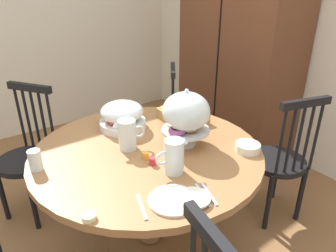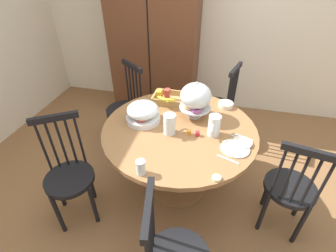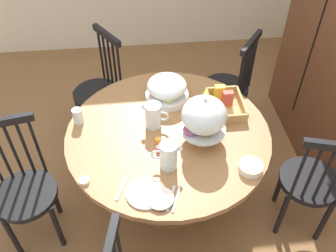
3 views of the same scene
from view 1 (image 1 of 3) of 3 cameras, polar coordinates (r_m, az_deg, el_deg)
The scene contains 21 objects.
wall_left at distance 3.84m, azimuth -20.27°, elevation 18.85°, with size 0.06×4.32×2.60m, color silver.
wooden_armoire at distance 3.07m, azimuth 12.91°, elevation 12.53°, with size 1.18×0.60×1.96m.
dining_table at distance 1.90m, azimuth -3.69°, elevation -9.14°, with size 1.31×1.31×0.74m.
windsor_chair_near_window at distance 2.78m, azimuth -1.95°, elevation 0.29°, with size 0.46×0.46×0.97m.
windsor_chair_by_cabinet at distance 2.46m, azimuth -24.25°, elevation -5.53°, with size 0.46×0.46×0.97m.
windsor_chair_host_seat at distance 2.34m, azimuth 19.72°, elevation -6.34°, with size 0.42×0.42×0.97m.
pastry_stand_with_dome at distance 1.75m, azimuth 3.30°, elevation 2.22°, with size 0.28×0.28×0.34m.
fruit_platter_covered at distance 2.03m, azimuth -8.37°, elevation 1.90°, with size 0.30×0.30×0.18m.
orange_juice_pitcher at distance 1.77m, azimuth -7.45°, elevation -1.80°, with size 0.10×0.18×0.18m.
milk_pitcher at distance 1.54m, azimuth 1.07°, elevation -5.88°, with size 0.10×0.18×0.18m.
cereal_basket at distance 2.13m, azimuth 2.08°, elevation 2.07°, with size 0.32×0.30×0.12m.
china_plate_large at distance 1.39m, azimuth 0.93°, elevation -13.42°, with size 0.22×0.22×0.01m, color white.
china_plate_small at distance 1.39m, azimuth 4.73°, elevation -12.97°, with size 0.15×0.15×0.01m, color white.
cereal_bowl at distance 1.81m, azimuth 14.41°, elevation -3.80°, with size 0.14×0.14×0.04m, color white.
drinking_glass at distance 1.71m, azimuth -23.19°, elevation -5.80°, with size 0.06×0.06×0.11m, color silver.
butter_dish at distance 1.34m, azimuth -14.30°, elevation -15.82°, with size 0.06×0.06×0.02m, color beige.
jam_jar_strawberry at distance 1.63m, azimuth -2.82°, elevation -6.46°, with size 0.04×0.04×0.04m, color #B7282D.
jam_jar_apricot at distance 1.69m, azimuth -4.16°, elevation -5.45°, with size 0.04×0.04×0.04m, color orange.
table_knife at distance 1.44m, azimuth 6.40°, elevation -12.44°, with size 0.17×0.01×0.01m, color silver.
dinner_fork at distance 1.45m, azimuth 7.52°, elevation -12.20°, with size 0.17×0.01×0.01m, color silver.
soup_spoon at distance 1.37m, azimuth -4.86°, elevation -14.51°, with size 0.17×0.01×0.01m, color silver.
Camera 1 is at (1.23, -0.78, 1.61)m, focal length 33.22 mm.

